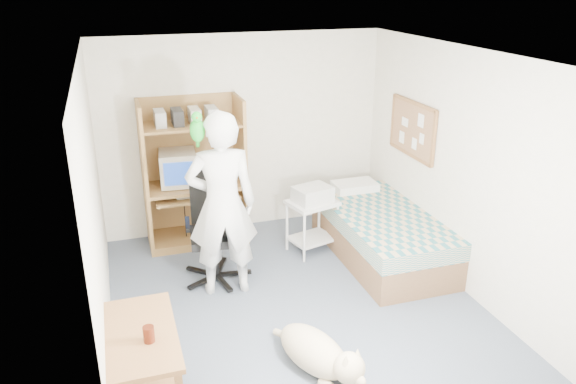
% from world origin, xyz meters
% --- Properties ---
extents(floor, '(4.00, 4.00, 0.00)m').
position_xyz_m(floor, '(0.00, 0.00, 0.00)').
color(floor, '#4A5665').
rests_on(floor, ground).
extents(wall_back, '(3.60, 0.02, 2.50)m').
position_xyz_m(wall_back, '(0.00, 2.00, 1.25)').
color(wall_back, silver).
rests_on(wall_back, floor).
extents(wall_right, '(0.02, 4.00, 2.50)m').
position_xyz_m(wall_right, '(1.80, 0.00, 1.25)').
color(wall_right, silver).
rests_on(wall_right, floor).
extents(wall_left, '(0.02, 4.00, 2.50)m').
position_xyz_m(wall_left, '(-1.80, 0.00, 1.25)').
color(wall_left, silver).
rests_on(wall_left, floor).
extents(ceiling, '(3.60, 4.00, 0.02)m').
position_xyz_m(ceiling, '(0.00, 0.00, 2.50)').
color(ceiling, white).
rests_on(ceiling, wall_back).
extents(computer_hutch, '(1.20, 0.63, 1.80)m').
position_xyz_m(computer_hutch, '(-0.70, 1.74, 0.82)').
color(computer_hutch, brown).
rests_on(computer_hutch, floor).
extents(bed, '(1.02, 2.02, 0.66)m').
position_xyz_m(bed, '(1.30, 0.62, 0.29)').
color(bed, brown).
rests_on(bed, floor).
extents(side_desk, '(0.50, 1.00, 0.75)m').
position_xyz_m(side_desk, '(-1.55, -1.20, 0.49)').
color(side_desk, brown).
rests_on(side_desk, floor).
extents(corkboard, '(0.04, 0.94, 0.66)m').
position_xyz_m(corkboard, '(1.77, 0.90, 1.45)').
color(corkboard, brown).
rests_on(corkboard, wall_right).
extents(office_chair, '(0.66, 0.66, 1.17)m').
position_xyz_m(office_chair, '(-0.66, 0.74, 0.42)').
color(office_chair, black).
rests_on(office_chair, floor).
extents(person, '(0.76, 0.54, 1.95)m').
position_xyz_m(person, '(-0.61, 0.43, 0.97)').
color(person, white).
rests_on(person, floor).
extents(parrot, '(0.14, 0.25, 0.39)m').
position_xyz_m(parrot, '(-0.81, 0.44, 1.78)').
color(parrot, '#148F23').
rests_on(parrot, person).
extents(dog, '(0.61, 1.08, 0.42)m').
position_xyz_m(dog, '(-0.15, -1.12, 0.18)').
color(dog, tan).
rests_on(dog, floor).
extents(printer_cart, '(0.64, 0.56, 0.65)m').
position_xyz_m(printer_cart, '(0.57, 0.99, 0.43)').
color(printer_cart, silver).
rests_on(printer_cart, floor).
extents(printer, '(0.49, 0.42, 0.18)m').
position_xyz_m(printer, '(0.57, 0.99, 0.74)').
color(printer, beige).
rests_on(printer, printer_cart).
extents(crt_monitor, '(0.47, 0.49, 0.41)m').
position_xyz_m(crt_monitor, '(-0.88, 1.75, 0.97)').
color(crt_monitor, beige).
rests_on(crt_monitor, computer_hutch).
extents(keyboard, '(0.45, 0.16, 0.03)m').
position_xyz_m(keyboard, '(-0.72, 1.58, 0.67)').
color(keyboard, beige).
rests_on(keyboard, computer_hutch).
extents(pencil_cup, '(0.08, 0.08, 0.12)m').
position_xyz_m(pencil_cup, '(-0.37, 1.65, 0.82)').
color(pencil_cup, gold).
rests_on(pencil_cup, computer_hutch).
extents(drink_glass, '(0.08, 0.08, 0.12)m').
position_xyz_m(drink_glass, '(-1.50, -1.32, 0.81)').
color(drink_glass, '#40150A').
rests_on(drink_glass, side_desk).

